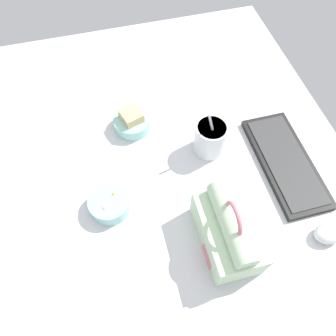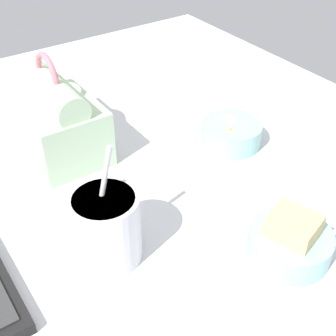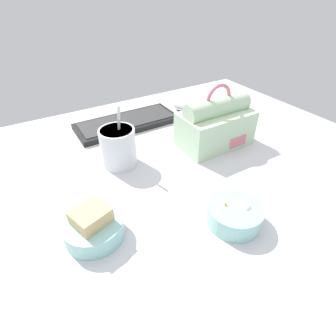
% 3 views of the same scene
% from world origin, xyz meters
% --- Properties ---
extents(desk_surface, '(1.40, 1.10, 0.02)m').
position_xyz_m(desk_surface, '(0.00, 0.00, 0.01)').
color(desk_surface, silver).
rests_on(desk_surface, ground).
extents(lunch_bag, '(0.21, 0.13, 0.19)m').
position_xyz_m(lunch_bag, '(0.24, 0.09, 0.09)').
color(lunch_bag, '#B7D6AD').
rests_on(lunch_bag, desk_surface).
extents(soup_cup, '(0.09, 0.09, 0.18)m').
position_xyz_m(soup_cup, '(-0.05, 0.14, 0.07)').
color(soup_cup, silver).
rests_on(soup_cup, desk_surface).
extents(bento_bowl_sandwich, '(0.12, 0.12, 0.07)m').
position_xyz_m(bento_bowl_sandwich, '(-0.19, -0.07, 0.05)').
color(bento_bowl_sandwich, '#93D1CC').
rests_on(bento_bowl_sandwich, desk_surface).
extents(bento_bowl_snacks, '(0.11, 0.11, 0.05)m').
position_xyz_m(bento_bowl_snacks, '(0.07, -0.19, 0.04)').
color(bento_bowl_snacks, '#93D1CC').
rests_on(bento_bowl_snacks, desk_surface).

